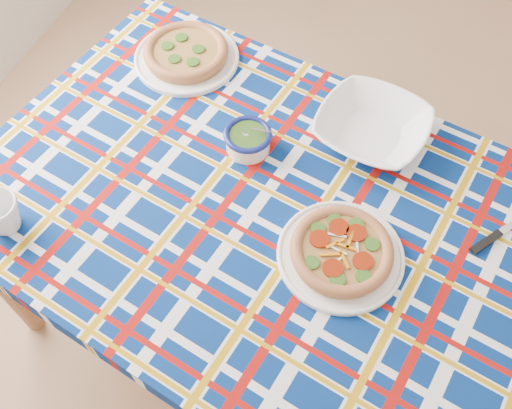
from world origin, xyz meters
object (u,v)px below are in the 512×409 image
(main_focaccia_plate, at_px, (342,251))
(mug, at_px, (1,215))
(serving_bowl, at_px, (372,128))
(dining_table, at_px, (282,231))
(pesto_bowl, at_px, (248,139))

(main_focaccia_plate, bearing_deg, mug, -165.44)
(main_focaccia_plate, relative_size, serving_bowl, 1.06)
(main_focaccia_plate, relative_size, mug, 2.99)
(main_focaccia_plate, xyz_separation_m, serving_bowl, (-0.02, 0.35, 0.01))
(serving_bowl, bearing_deg, main_focaccia_plate, -86.01)
(dining_table, height_order, serving_bowl, serving_bowl)
(main_focaccia_plate, distance_m, serving_bowl, 0.35)
(dining_table, relative_size, serving_bowl, 5.99)
(dining_table, height_order, pesto_bowl, pesto_bowl)
(pesto_bowl, distance_m, mug, 0.57)
(pesto_bowl, bearing_deg, main_focaccia_plate, -35.63)
(main_focaccia_plate, bearing_deg, pesto_bowl, 144.37)
(main_focaccia_plate, height_order, serving_bowl, serving_bowl)
(dining_table, xyz_separation_m, mug, (-0.56, -0.24, 0.11))
(dining_table, height_order, mug, mug)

